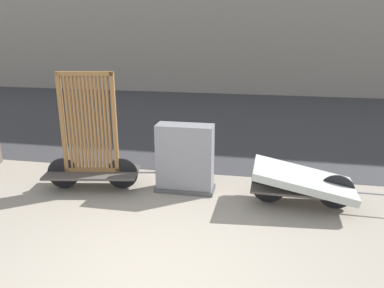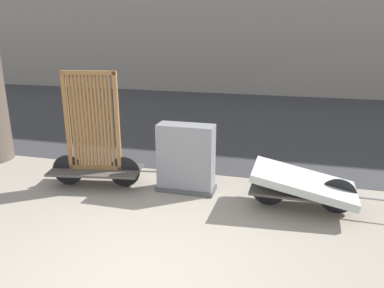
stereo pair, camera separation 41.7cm
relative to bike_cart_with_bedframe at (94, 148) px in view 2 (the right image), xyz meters
The scene contains 5 objects.
ground_plane 3.10m from the bike_cart_with_bedframe, 52.67° to the right, with size 60.00×60.00×0.00m, color gray.
road_strip 6.26m from the bike_cart_with_bedframe, 72.93° to the left, with size 56.00×9.74×0.01m.
bike_cart_with_bedframe is the anchor object (origin of this frame).
bike_cart_with_mattress 3.67m from the bike_cart_with_bedframe, ahead, with size 2.34×0.99×0.67m.
utility_cabinet 1.68m from the bike_cart_with_bedframe, ahead, with size 1.04×0.44×1.22m.
Camera 2 is at (1.53, -3.36, 2.79)m, focal length 35.00 mm.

